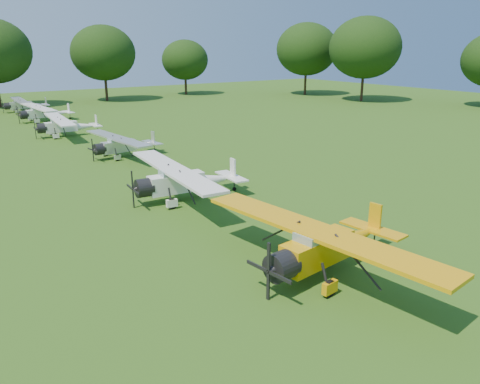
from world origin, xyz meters
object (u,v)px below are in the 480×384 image
object	(u,v)px
aircraft_5	(66,125)
aircraft_7	(24,104)
aircraft_6	(44,112)
aircraft_2	(326,243)
aircraft_3	(184,179)
aircraft_4	(123,144)

from	to	relation	value
aircraft_5	aircraft_7	size ratio (longest dim) A/B	1.07
aircraft_5	aircraft_6	size ratio (longest dim) A/B	1.00
aircraft_5	aircraft_2	bearing A→B (deg)	-85.24
aircraft_2	aircraft_5	world-z (taller)	aircraft_2
aircraft_5	aircraft_6	xyz separation A→B (m)	(0.38, 11.60, -0.01)
aircraft_5	aircraft_6	distance (m)	11.60
aircraft_2	aircraft_5	bearing A→B (deg)	83.63
aircraft_2	aircraft_3	xyz separation A→B (m)	(-0.27, 11.76, -0.04)
aircraft_5	aircraft_6	world-z (taller)	aircraft_5
aircraft_6	aircraft_5	bearing A→B (deg)	-96.63
aircraft_2	aircraft_6	xyz separation A→B (m)	(-0.26, 48.63, -0.14)
aircraft_4	aircraft_6	world-z (taller)	aircraft_6
aircraft_2	aircraft_6	bearing A→B (deg)	82.95
aircraft_4	aircraft_6	bearing A→B (deg)	86.27
aircraft_2	aircraft_6	size ratio (longest dim) A/B	1.12
aircraft_6	aircraft_3	bearing A→B (deg)	-94.77
aircraft_2	aircraft_7	distance (m)	59.32
aircraft_2	aircraft_6	world-z (taller)	aircraft_2
aircraft_3	aircraft_4	xyz separation A→B (m)	(1.13, 13.05, -0.19)
aircraft_3	aircraft_4	world-z (taller)	aircraft_3
aircraft_6	aircraft_7	bearing A→B (deg)	86.73
aircraft_4	aircraft_6	size ratio (longest dim) A/B	0.92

